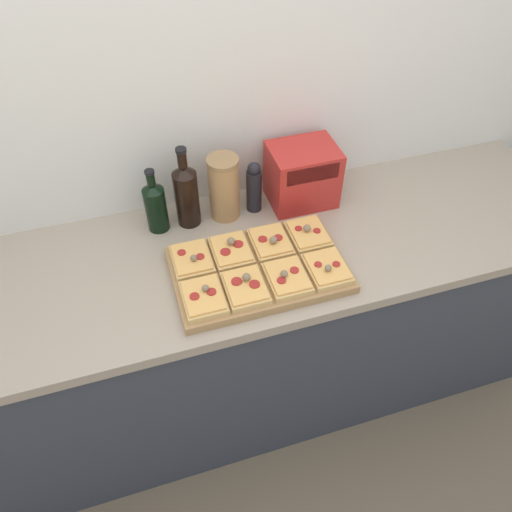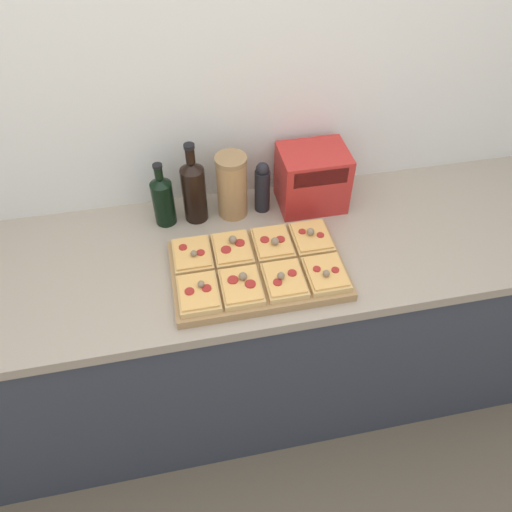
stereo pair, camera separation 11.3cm
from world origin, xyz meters
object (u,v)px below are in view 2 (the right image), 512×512
object	(u,v)px
cutting_board	(258,270)
olive_oil_bottle	(163,199)
pepper_mill	(262,187)
toaster_oven	(312,178)
grain_jar_tall	(232,186)
wine_bottle	(194,189)

from	to	relation	value
cutting_board	olive_oil_bottle	xyz separation A→B (m)	(-0.27, 0.32, 0.09)
pepper_mill	olive_oil_bottle	bearing A→B (deg)	180.00
toaster_oven	olive_oil_bottle	bearing A→B (deg)	179.91
grain_jar_tall	olive_oil_bottle	bearing A→B (deg)	180.00
cutting_board	toaster_oven	xyz separation A→B (m)	(0.27, 0.32, 0.10)
grain_jar_tall	pepper_mill	world-z (taller)	grain_jar_tall
wine_bottle	grain_jar_tall	world-z (taller)	wine_bottle
olive_oil_bottle	wine_bottle	distance (m)	0.11
cutting_board	pepper_mill	world-z (taller)	pepper_mill
grain_jar_tall	toaster_oven	size ratio (longest dim) A/B	0.92
cutting_board	olive_oil_bottle	world-z (taller)	olive_oil_bottle
wine_bottle	pepper_mill	distance (m)	0.25
wine_bottle	toaster_oven	size ratio (longest dim) A/B	1.17
olive_oil_bottle	grain_jar_tall	xyz separation A→B (m)	(0.24, 0.00, 0.02)
cutting_board	pepper_mill	distance (m)	0.34
cutting_board	wine_bottle	size ratio (longest dim) A/B	1.79
cutting_board	wine_bottle	world-z (taller)	wine_bottle
wine_bottle	pepper_mill	size ratio (longest dim) A/B	1.53
wine_bottle	toaster_oven	distance (m)	0.43
grain_jar_tall	pepper_mill	xyz separation A→B (m)	(0.11, 0.00, -0.02)
cutting_board	pepper_mill	bearing A→B (deg)	75.61
olive_oil_bottle	toaster_oven	xyz separation A→B (m)	(0.54, -0.00, 0.01)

